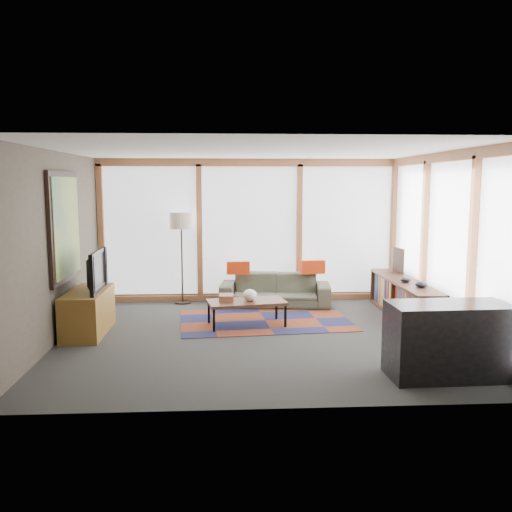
{
  "coord_description": "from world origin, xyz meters",
  "views": [
    {
      "loc": [
        -0.45,
        -7.46,
        2.16
      ],
      "look_at": [
        0.0,
        0.4,
        1.1
      ],
      "focal_mm": 38.0,
      "sensor_mm": 36.0,
      "label": 1
    }
  ],
  "objects": [
    {
      "name": "pillow_left",
      "position": [
        -0.22,
        2.0,
        0.67
      ],
      "size": [
        0.41,
        0.15,
        0.22
      ],
      "primitive_type": "cube",
      "rotation": [
        0.0,
        0.0,
        0.07
      ],
      "color": "#B62D0C",
      "rests_on": "sofa"
    },
    {
      "name": "room_envelope",
      "position": [
        0.49,
        0.56,
        1.54
      ],
      "size": [
        5.52,
        5.02,
        2.62
      ],
      "color": "#443C32",
      "rests_on": "ground"
    },
    {
      "name": "book_stack",
      "position": [
        -0.44,
        0.63,
        0.43
      ],
      "size": [
        0.22,
        0.27,
        0.09
      ],
      "primitive_type": "cube",
      "rotation": [
        0.0,
        0.0,
        -0.0
      ],
      "color": "brown",
      "rests_on": "coffee_table"
    },
    {
      "name": "pillow_right",
      "position": [
        1.1,
        1.97,
        0.68
      ],
      "size": [
        0.45,
        0.19,
        0.24
      ],
      "primitive_type": "cube",
      "rotation": [
        0.0,
        0.0,
        0.13
      ],
      "color": "#B62D0C",
      "rests_on": "sofa"
    },
    {
      "name": "shelf_picture",
      "position": [
        2.55,
        1.68,
        0.83
      ],
      "size": [
        0.1,
        0.33,
        0.44
      ],
      "primitive_type": "cube",
      "rotation": [
        0.0,
        0.0,
        0.17
      ],
      "color": "black",
      "rests_on": "bookshelf"
    },
    {
      "name": "bowl_a",
      "position": [
        2.48,
        0.35,
        0.66
      ],
      "size": [
        0.2,
        0.2,
        0.09
      ],
      "primitive_type": "ellipsoid",
      "rotation": [
        0.0,
        0.0,
        -0.06
      ],
      "color": "black",
      "rests_on": "bookshelf"
    },
    {
      "name": "bookshelf",
      "position": [
        2.43,
        0.95,
        0.31
      ],
      "size": [
        0.44,
        2.45,
        0.61
      ],
      "primitive_type": null,
      "color": "#342114",
      "rests_on": "ground"
    },
    {
      "name": "bar_counter",
      "position": [
        2.03,
        -1.74,
        0.42
      ],
      "size": [
        1.34,
        0.66,
        0.84
      ],
      "primitive_type": "cube",
      "rotation": [
        0.0,
        0.0,
        0.03
      ],
      "color": "black",
      "rests_on": "ground"
    },
    {
      "name": "ground",
      "position": [
        0.0,
        0.0,
        0.0
      ],
      "size": [
        5.5,
        5.5,
        0.0
      ],
      "primitive_type": "plane",
      "color": "#292927",
      "rests_on": "ground"
    },
    {
      "name": "bowl_b",
      "position": [
        2.39,
        0.79,
        0.65
      ],
      "size": [
        0.17,
        0.17,
        0.08
      ],
      "primitive_type": "ellipsoid",
      "rotation": [
        0.0,
        0.0,
        -0.02
      ],
      "color": "black",
      "rests_on": "bookshelf"
    },
    {
      "name": "tv_console",
      "position": [
        -2.44,
        0.3,
        0.31
      ],
      "size": [
        0.52,
        1.26,
        0.63
      ],
      "primitive_type": "cube",
      "color": "brown",
      "rests_on": "ground"
    },
    {
      "name": "television",
      "position": [
        -2.37,
        0.3,
        0.92
      ],
      "size": [
        0.16,
        1.02,
        0.58
      ],
      "primitive_type": "imported",
      "rotation": [
        0.0,
        0.0,
        1.6
      ],
      "color": "black",
      "rests_on": "tv_console"
    },
    {
      "name": "coffee_table",
      "position": [
        -0.13,
        0.59,
        0.19
      ],
      "size": [
        1.25,
        0.78,
        0.39
      ],
      "primitive_type": null,
      "rotation": [
        0.0,
        0.0,
        0.18
      ],
      "color": "#342114",
      "rests_on": "ground"
    },
    {
      "name": "vase",
      "position": [
        -0.08,
        0.58,
        0.48
      ],
      "size": [
        0.21,
        0.21,
        0.18
      ],
      "primitive_type": "ellipsoid",
      "rotation": [
        0.0,
        0.0,
        0.01
      ],
      "color": "white",
      "rests_on": "coffee_table"
    },
    {
      "name": "sofa",
      "position": [
        0.43,
        1.95,
        0.28
      ],
      "size": [
        2.0,
        0.97,
        0.56
      ],
      "primitive_type": "imported",
      "rotation": [
        0.0,
        0.0,
        -0.12
      ],
      "color": "#3A3C2E",
      "rests_on": "ground"
    },
    {
      "name": "rug",
      "position": [
        0.17,
        0.87,
        0.01
      ],
      "size": [
        2.78,
        1.92,
        0.01
      ],
      "primitive_type": "cube",
      "rotation": [
        0.0,
        0.0,
        0.09
      ],
      "color": "maroon",
      "rests_on": "ground"
    },
    {
      "name": "floor_lamp",
      "position": [
        -1.23,
        2.23,
        0.83
      ],
      "size": [
        0.42,
        0.42,
        1.65
      ],
      "primitive_type": null,
      "color": "#312419",
      "rests_on": "ground"
    }
  ]
}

